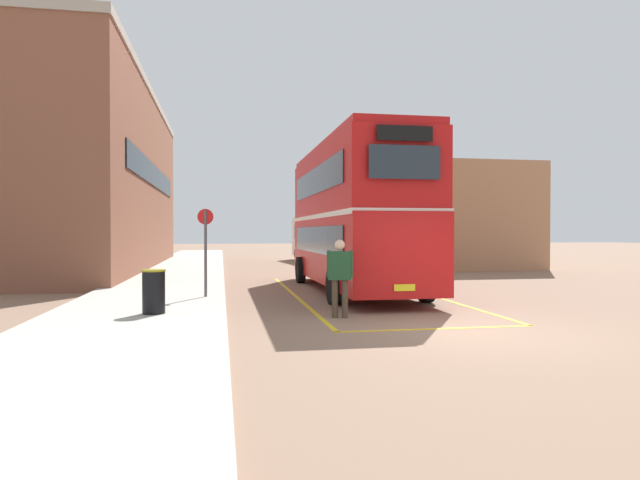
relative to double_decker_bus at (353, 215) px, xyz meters
name	(u,v)px	position (x,y,z in m)	size (l,w,h in m)	color
ground_plane	(324,275)	(0.33, 6.86, -2.51)	(135.60, 135.60, 0.00)	#846651
sidewalk_left	(181,271)	(-6.17, 9.26, -2.44)	(4.00, 57.60, 0.14)	#B2ADA3
brick_building_left	(91,180)	(-10.94, 12.71, 2.13)	(6.48, 23.70, 9.28)	brown
depot_building_right	(435,219)	(8.93, 15.11, 0.26)	(6.26, 15.06, 5.54)	#AD7A56
double_decker_bus	(353,215)	(0.00, 0.00, 0.00)	(2.88, 10.41, 4.75)	black
single_deck_bus	(327,237)	(2.39, 16.77, -0.87)	(3.42, 9.75, 3.02)	black
pedestrian_boarding	(340,272)	(-1.63, -5.45, -1.47)	(0.57, 0.36, 1.78)	#473828
litter_bin	(154,291)	(-5.75, -5.00, -1.88)	(0.52, 0.52, 0.98)	black
bus_stop_sign	(206,243)	(-4.71, -1.93, -0.89)	(0.44, 0.08, 2.46)	#4C4C51
bay_marking_yellow	(369,298)	(0.00, -1.94, -2.51)	(4.25, 12.39, 0.01)	gold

